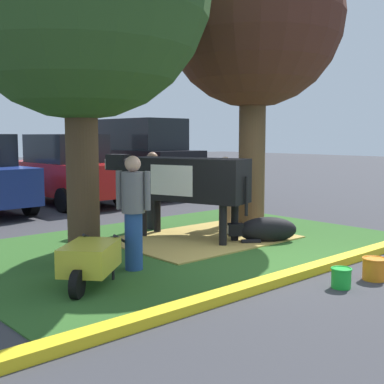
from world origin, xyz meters
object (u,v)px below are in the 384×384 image
(shade_tree_right, at_px, (254,20))
(sedan_red, at_px, (66,170))
(person_visitor_far, at_px, (133,209))
(suv_black, at_px, (138,157))
(wheelbarrow, at_px, (89,259))
(bucket_green, at_px, (341,277))
(calf_lying, at_px, (266,230))
(person_handler, at_px, (153,188))
(person_visitor_near, at_px, (225,190))
(cow_holstein, at_px, (183,180))
(bucket_orange, at_px, (374,268))

(shade_tree_right, height_order, sedan_red, shade_tree_right)
(person_visitor_far, height_order, suv_black, suv_black)
(person_visitor_far, bearing_deg, wheelbarrow, -162.04)
(shade_tree_right, distance_m, suv_black, 7.59)
(bucket_green, bearing_deg, calf_lying, 59.59)
(person_handler, distance_m, suv_black, 6.29)
(person_visitor_near, bearing_deg, suv_black, 70.33)
(person_handler, bearing_deg, suv_black, 56.79)
(cow_holstein, bearing_deg, person_visitor_far, -148.99)
(person_handler, bearing_deg, wheelbarrow, -139.07)
(cow_holstein, bearing_deg, shade_tree_right, -7.04)
(shade_tree_right, height_order, person_visitor_far, shade_tree_right)
(person_visitor_far, xyz_separation_m, suv_black, (5.67, 7.68, 0.36))
(cow_holstein, bearing_deg, bucket_green, -97.68)
(person_visitor_far, bearing_deg, shade_tree_right, 14.98)
(calf_lying, bearing_deg, suv_black, 70.71)
(person_handler, bearing_deg, calf_lying, -73.24)
(sedan_red, bearing_deg, bucket_orange, -93.81)
(calf_lying, bearing_deg, shade_tree_right, 53.41)
(shade_tree_right, xyz_separation_m, calf_lying, (-0.77, -1.03, -4.07))
(person_visitor_near, xyz_separation_m, bucket_green, (-1.94, -4.01, -0.68))
(shade_tree_right, bearing_deg, wheelbarrow, -164.42)
(shade_tree_right, bearing_deg, bucket_orange, -113.16)
(person_visitor_far, relative_size, sedan_red, 0.38)
(cow_holstein, relative_size, bucket_orange, 8.89)
(calf_lying, height_order, bucket_orange, calf_lying)
(bucket_green, height_order, bucket_orange, bucket_orange)
(person_visitor_far, xyz_separation_m, bucket_orange, (2.19, -2.61, -0.75))
(shade_tree_right, height_order, wheelbarrow, shade_tree_right)
(cow_holstein, bearing_deg, person_visitor_near, 11.25)
(person_handler, bearing_deg, shade_tree_right, -43.49)
(shade_tree_right, bearing_deg, bucket_green, -122.32)
(calf_lying, distance_m, sedan_red, 7.39)
(shade_tree_right, xyz_separation_m, person_visitor_near, (-0.28, 0.50, -3.48))
(cow_holstein, xyz_separation_m, person_handler, (0.21, 1.22, -0.26))
(bucket_green, bearing_deg, cow_holstein, 82.32)
(shade_tree_right, bearing_deg, sedan_red, 97.94)
(person_visitor_far, relative_size, bucket_orange, 4.94)
(shade_tree_right, height_order, calf_lying, shade_tree_right)
(calf_lying, distance_m, person_visitor_far, 3.04)
(person_visitor_near, bearing_deg, wheelbarrow, -157.68)
(bucket_orange, bearing_deg, person_visitor_far, 129.94)
(calf_lying, distance_m, suv_black, 8.24)
(wheelbarrow, bearing_deg, person_handler, 40.93)
(bucket_green, relative_size, suv_black, 0.06)
(person_visitor_far, relative_size, wheelbarrow, 1.21)
(sedan_red, bearing_deg, person_handler, -97.26)
(shade_tree_right, relative_size, wheelbarrow, 4.42)
(person_visitor_near, bearing_deg, bucket_green, -115.86)
(person_visitor_far, height_order, sedan_red, sedan_red)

